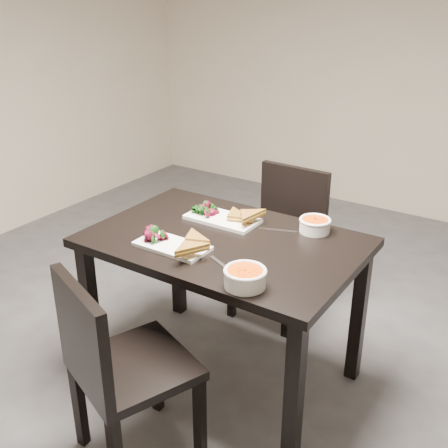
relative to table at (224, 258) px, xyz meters
name	(u,v)px	position (x,y,z in m)	size (l,w,h in m)	color
ground	(255,371)	(0.12, 0.10, -0.65)	(5.00, 5.00, 0.00)	#47474C
table	(224,258)	(0.00, 0.00, 0.00)	(1.20, 0.80, 0.75)	black
chair_near	(115,363)	(-0.05, -0.67, -0.17)	(0.55, 0.55, 0.85)	black
chair_far	(283,233)	(-0.07, 0.72, -0.17)	(0.43, 0.43, 0.85)	black
plate_near	(172,246)	(-0.13, -0.20, 0.11)	(0.32, 0.16, 0.02)	white
sandwich_near	(186,241)	(-0.07, -0.19, 0.14)	(0.16, 0.12, 0.05)	#9C6920
salad_near	(154,234)	(-0.23, -0.20, 0.14)	(0.10, 0.09, 0.04)	black
soup_bowl_near	(245,277)	(0.30, -0.31, 0.14)	(0.16, 0.16, 0.07)	white
cutlery_near	(223,265)	(0.14, -0.22, 0.10)	(0.18, 0.02, 0.00)	silver
plate_far	(222,219)	(-0.12, 0.16, 0.11)	(0.35, 0.17, 0.02)	white
sandwich_far	(232,216)	(-0.05, 0.15, 0.14)	(0.17, 0.13, 0.06)	#9C6920
salad_far	(205,208)	(-0.22, 0.16, 0.14)	(0.11, 0.10, 0.05)	black
soup_bowl_far	(315,224)	(0.31, 0.29, 0.14)	(0.15, 0.15, 0.07)	white
cutlery_far	(278,230)	(0.16, 0.21, 0.10)	(0.18, 0.02, 0.00)	silver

